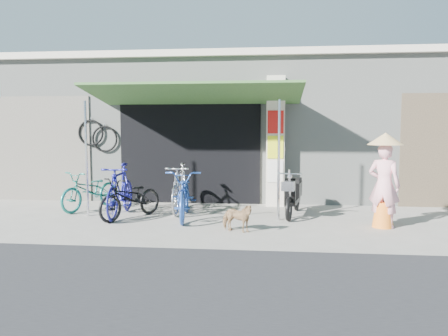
# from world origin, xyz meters

# --- Properties ---
(ground) EXTENTS (80.00, 80.00, 0.00)m
(ground) POSITION_xyz_m (0.00, 0.00, 0.00)
(ground) COLOR gray
(ground) RESTS_ON ground
(bicycle_shop) EXTENTS (12.30, 5.30, 3.66)m
(bicycle_shop) POSITION_xyz_m (-0.00, 5.09, 1.83)
(bicycle_shop) COLOR #949891
(bicycle_shop) RESTS_ON ground
(shop_pillar) EXTENTS (0.42, 0.44, 3.00)m
(shop_pillar) POSITION_xyz_m (0.85, 2.45, 1.50)
(shop_pillar) COLOR beige
(shop_pillar) RESTS_ON ground
(awning) EXTENTS (4.60, 1.88, 2.72)m
(awning) POSITION_xyz_m (-0.90, 1.63, 2.51)
(awning) COLOR #315928
(awning) RESTS_ON ground
(neighbour_left) EXTENTS (2.60, 0.06, 2.60)m
(neighbour_left) POSITION_xyz_m (-5.00, 2.59, 1.30)
(neighbour_left) COLOR #6B665B
(neighbour_left) RESTS_ON ground
(bike_teal) EXTENTS (1.18, 1.75, 0.87)m
(bike_teal) POSITION_xyz_m (-3.21, 1.44, 0.44)
(bike_teal) COLOR #1A786B
(bike_teal) RESTS_ON ground
(bike_blue) EXTENTS (0.61, 1.83, 1.08)m
(bike_blue) POSITION_xyz_m (-2.31, 0.76, 0.54)
(bike_blue) COLOR navy
(bike_blue) RESTS_ON ground
(bike_black) EXTENTS (1.26, 1.67, 0.84)m
(bike_black) POSITION_xyz_m (-2.03, 0.60, 0.42)
(bike_black) COLOR black
(bike_black) RESTS_ON ground
(bike_silver) EXTENTS (0.52, 1.76, 1.05)m
(bike_silver) POSITION_xyz_m (-1.20, 1.43, 0.53)
(bike_silver) COLOR silver
(bike_silver) RESTS_ON ground
(bike_navy) EXTENTS (0.90, 1.97, 1.00)m
(bike_navy) POSITION_xyz_m (-0.95, 0.71, 0.50)
(bike_navy) COLOR #204293
(bike_navy) RESTS_ON ground
(street_dog) EXTENTS (0.66, 0.46, 0.51)m
(street_dog) POSITION_xyz_m (0.17, -0.33, 0.25)
(street_dog) COLOR tan
(street_dog) RESTS_ON ground
(moped) EXTENTS (0.56, 1.65, 0.94)m
(moped) POSITION_xyz_m (1.22, 1.28, 0.43)
(moped) COLOR black
(moped) RESTS_ON ground
(nun) EXTENTS (0.67, 0.64, 1.73)m
(nun) POSITION_xyz_m (2.79, 0.32, 0.86)
(nun) COLOR #F3A4AF
(nun) RESTS_ON ground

